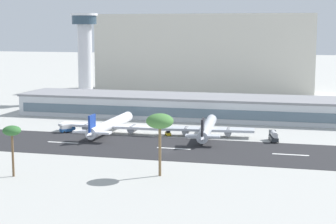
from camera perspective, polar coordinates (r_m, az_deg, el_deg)
The scene contains 15 objects.
ground_plane at distance 193.73m, azimuth -0.14°, elevation -3.99°, with size 1400.00×1400.00×0.00m, color #A8A8A3.
runway_strip at distance 198.84m, azimuth 0.25°, elevation -3.65°, with size 800.00×37.19×0.08m, color #262628.
runway_centreline_dash_3 at distance 212.05m, azimuth -10.45°, elevation -3.01°, with size 12.00×1.20×0.01m, color white.
runway_centreline_dash_4 at distance 198.56m, azimuth 0.57°, elevation -3.65°, with size 12.00×1.20×0.01m, color white.
runway_centreline_dash_5 at distance 193.32m, azimuth 12.14°, elevation -4.18°, with size 12.00×1.20×0.01m, color white.
terminal_building at distance 267.34m, azimuth 1.52°, elevation 0.59°, with size 155.57×29.40×10.14m.
control_tower at distance 319.90m, azimuth -8.30°, elevation 6.10°, with size 14.59×14.59×49.18m.
distant_hotel_block at distance 372.19m, azimuth 3.71°, elevation 5.89°, with size 139.47×33.89×49.98m, color beige.
airliner_navy_tail_gate_0 at distance 227.08m, azimuth -5.90°, elevation -1.34°, with size 42.14×48.58×10.14m.
airliner_black_tail_gate_1 at distance 219.26m, azimuth 3.91°, elevation -1.69°, with size 36.54×47.35×9.89m.
service_box_truck_0 at distance 231.96m, azimuth -10.02°, elevation -1.58°, with size 5.50×6.25×3.25m.
service_baggage_tug_1 at distance 221.54m, azimuth 0.00°, elevation -2.12°, with size 3.03×3.57×2.20m.
service_fuel_truck_2 at distance 214.25m, azimuth 10.51°, elevation -2.37°, with size 4.27×8.85×3.95m.
palm_tree_0 at distance 159.85m, azimuth -0.82°, elevation -1.01°, with size 7.73×7.73×17.91m.
palm_tree_1 at distance 165.59m, azimuth -15.34°, elevation -1.97°, with size 5.14×5.14×14.58m.
Camera 1 is at (46.84, -183.23, 41.99)m, focal length 61.00 mm.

